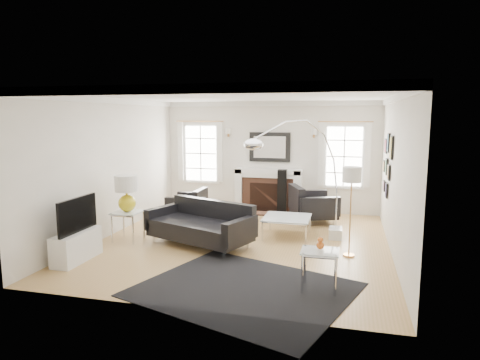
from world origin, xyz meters
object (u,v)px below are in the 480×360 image
(sofa, at_px, (202,226))
(gourd_lamp, at_px, (127,191))
(armchair_left, at_px, (189,205))
(armchair_right, at_px, (311,206))
(fireplace, at_px, (268,191))
(arc_floor_lamp, at_px, (298,176))
(coffee_table, at_px, (287,218))

(sofa, bearing_deg, gourd_lamp, -175.19)
(armchair_left, height_order, armchair_right, armchair_right)
(fireplace, relative_size, arc_floor_lamp, 0.69)
(armchair_left, relative_size, gourd_lamp, 1.23)
(fireplace, distance_m, coffee_table, 2.31)
(armchair_right, xyz_separation_m, coffee_table, (-0.36, -1.32, -0.01))
(sofa, xyz_separation_m, armchair_right, (1.86, 2.23, 0.03))
(sofa, xyz_separation_m, armchair_left, (-1.00, 1.93, -0.03))
(fireplace, height_order, gourd_lamp, gourd_lamp)
(coffee_table, bearing_deg, gourd_lamp, -160.95)
(armchair_right, height_order, arc_floor_lamp, arc_floor_lamp)
(armchair_left, height_order, coffee_table, armchair_left)
(armchair_left, bearing_deg, coffee_table, -22.27)
(armchair_right, relative_size, coffee_table, 1.41)
(armchair_right, relative_size, arc_floor_lamp, 0.53)
(arc_floor_lamp, bearing_deg, sofa, -165.70)
(armchair_left, bearing_deg, fireplace, 33.82)
(armchair_right, distance_m, coffee_table, 1.37)
(armchair_left, distance_m, coffee_table, 2.70)
(fireplace, distance_m, arc_floor_lamp, 2.93)
(gourd_lamp, bearing_deg, fireplace, 55.48)
(fireplace, relative_size, sofa, 0.76)
(coffee_table, relative_size, arc_floor_lamp, 0.38)
(armchair_left, distance_m, armchair_right, 2.87)
(sofa, height_order, armchair_left, sofa)
(fireplace, relative_size, coffee_table, 1.84)
(armchair_left, relative_size, armchair_right, 0.67)
(coffee_table, bearing_deg, armchair_left, 157.73)
(gourd_lamp, bearing_deg, arc_floor_lamp, 9.99)
(fireplace, xyz_separation_m, armchair_left, (-1.71, -1.14, -0.21))
(fireplace, relative_size, armchair_right, 1.30)
(gourd_lamp, height_order, arc_floor_lamp, arc_floor_lamp)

